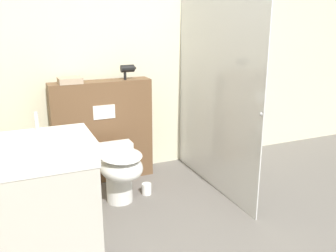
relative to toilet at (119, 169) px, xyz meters
The scene contains 8 objects.
wall_back 1.26m from the toilet, 65.41° to the left, with size 8.00×0.06×2.50m.
partition_panel 0.62m from the toilet, 90.36° to the left, with size 1.02×0.22×1.05m.
shower_glass 1.16m from the toilet, ahead, with size 0.04×1.54×1.94m.
toilet is the anchor object (origin of this frame).
sink_vanity 1.02m from the toilet, 134.27° to the right, with size 0.65×0.50×1.08m.
hair_drier 1.04m from the toilet, 62.90° to the left, with size 0.16×0.08×0.15m.
folded_towel 0.99m from the toilet, 117.61° to the left, with size 0.22×0.20×0.06m.
spare_toilet_roll 0.40m from the toilet, 10.23° to the left, with size 0.09×0.09×0.11m.
Camera 1 is at (-1.21, -1.96, 1.68)m, focal length 40.00 mm.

